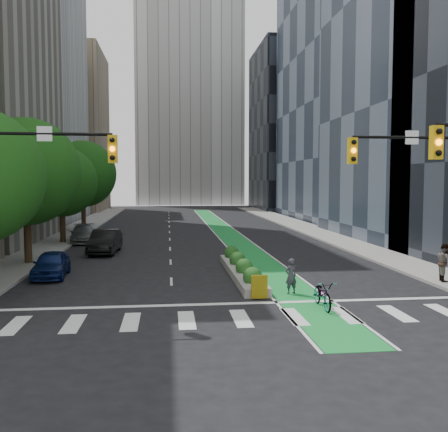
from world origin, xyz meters
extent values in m
plane|color=black|center=(0.00, 0.00, 0.00)|extent=(160.00, 160.00, 0.00)
cube|color=gray|center=(-11.80, 25.00, 0.07)|extent=(3.60, 90.00, 0.15)
cube|color=gray|center=(11.80, 25.00, 0.07)|extent=(3.60, 90.00, 0.15)
cube|color=#1A8F38|center=(3.00, 30.00, 0.01)|extent=(2.20, 70.00, 0.01)
cube|color=silver|center=(-21.00, 45.00, 24.00)|extent=(14.00, 22.00, 48.00)
cube|color=tan|center=(-20.00, 66.00, 13.00)|extent=(14.00, 16.00, 26.00)
cube|color=#19212D|center=(21.00, 45.00, 21.00)|extent=(14.00, 24.00, 42.00)
cube|color=black|center=(20.00, 68.00, 14.00)|extent=(14.00, 18.00, 28.00)
cube|color=silver|center=(2.00, 90.00, 35.00)|extent=(22.00, 16.00, 70.00)
cylinder|color=black|center=(-11.00, 12.00, 2.52)|extent=(0.44, 0.44, 5.04)
sphere|color=#14420E|center=(-11.00, 12.00, 5.58)|extent=(6.40, 6.40, 6.40)
cylinder|color=black|center=(-11.00, 22.00, 2.24)|extent=(0.44, 0.44, 4.48)
sphere|color=#14420E|center=(-11.00, 22.00, 4.96)|extent=(5.60, 5.60, 5.60)
cylinder|color=black|center=(-11.00, 32.00, 2.58)|extent=(0.44, 0.44, 5.15)
sphere|color=#14420E|center=(-11.00, 32.00, 5.70)|extent=(6.60, 6.60, 6.60)
cylinder|color=black|center=(-7.45, 0.50, 6.80)|extent=(5.50, 0.12, 0.12)
cube|color=gold|center=(-4.70, 0.50, 6.25)|extent=(0.34, 0.28, 1.05)
sphere|color=orange|center=(-4.70, 0.34, 6.25)|extent=(0.20, 0.20, 0.20)
cube|color=white|center=(-7.17, 0.47, 6.80)|extent=(0.55, 0.04, 0.55)
cylinder|color=black|center=(7.45, 0.50, 6.80)|extent=(5.50, 0.12, 0.12)
cube|color=gold|center=(4.70, 0.50, 6.25)|extent=(0.34, 0.28, 1.05)
sphere|color=orange|center=(4.70, 0.34, 6.25)|extent=(0.20, 0.20, 0.20)
cube|color=white|center=(7.17, 0.47, 6.80)|extent=(0.55, 0.04, 0.55)
cube|color=gold|center=(5.70, -4.00, 6.25)|extent=(0.34, 0.28, 1.05)
sphere|color=orange|center=(5.70, -4.16, 6.25)|extent=(0.20, 0.20, 0.20)
cube|color=gray|center=(1.20, 7.00, 0.20)|extent=(1.20, 10.00, 0.40)
cube|color=yellow|center=(1.20, 1.80, 0.55)|extent=(0.70, 0.12, 1.00)
sphere|color=#194C19|center=(1.20, 3.50, 0.65)|extent=(0.90, 0.90, 0.90)
sphere|color=#194C19|center=(1.20, 6.00, 0.65)|extent=(0.90, 0.90, 0.90)
sphere|color=#194C19|center=(1.20, 8.50, 0.65)|extent=(0.90, 0.90, 0.90)
sphere|color=#194C19|center=(1.20, 11.00, 0.65)|extent=(0.90, 0.90, 0.90)
imported|color=gray|center=(3.45, 0.12, 0.56)|extent=(0.77, 2.14, 1.12)
imported|color=#332F39|center=(2.80, 2.68, 0.80)|extent=(0.68, 0.56, 1.61)
imported|color=#0D1C50|center=(-8.74, 7.86, 0.69)|extent=(1.82, 4.10, 1.37)
imported|color=black|center=(-7.00, 16.30, 0.81)|extent=(1.99, 5.03, 1.63)
imported|color=slate|center=(-9.50, 22.55, 0.71)|extent=(2.64, 5.11, 1.42)
imported|color=gray|center=(10.78, 3.89, 1.08)|extent=(0.89, 1.04, 1.85)
camera|label=1|loc=(-2.65, -18.83, 5.08)|focal=40.00mm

